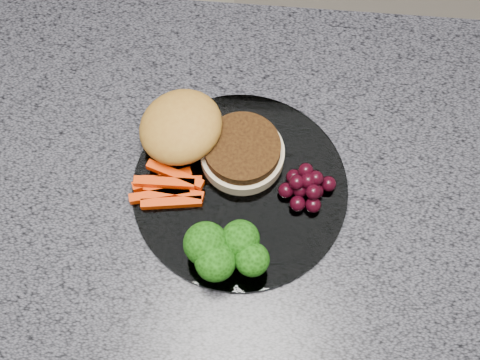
% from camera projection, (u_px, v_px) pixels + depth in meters
% --- Properties ---
extents(island_cabinet, '(1.20, 0.60, 0.86)m').
position_uv_depth(island_cabinet, '(183.00, 297.00, 1.23)').
color(island_cabinet, '#4F2F1B').
rests_on(island_cabinet, ground).
extents(countertop, '(1.20, 0.60, 0.04)m').
position_uv_depth(countertop, '(154.00, 204.00, 0.82)').
color(countertop, '#4D4C57').
rests_on(countertop, island_cabinet).
extents(plate, '(0.26, 0.26, 0.01)m').
position_uv_depth(plate, '(240.00, 188.00, 0.81)').
color(plate, white).
rests_on(plate, countertop).
extents(burger, '(0.19, 0.14, 0.06)m').
position_uv_depth(burger, '(203.00, 138.00, 0.80)').
color(burger, beige).
rests_on(burger, plate).
extents(carrot_sticks, '(0.09, 0.06, 0.02)m').
position_uv_depth(carrot_sticks, '(168.00, 187.00, 0.79)').
color(carrot_sticks, '#ED3803').
rests_on(carrot_sticks, plate).
extents(broccoli, '(0.10, 0.07, 0.06)m').
position_uv_depth(broccoli, '(224.00, 250.00, 0.73)').
color(broccoli, '#56822F').
rests_on(broccoli, plate).
extents(grape_bunch, '(0.07, 0.06, 0.03)m').
position_uv_depth(grape_bunch, '(307.00, 186.00, 0.79)').
color(grape_bunch, black).
rests_on(grape_bunch, plate).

